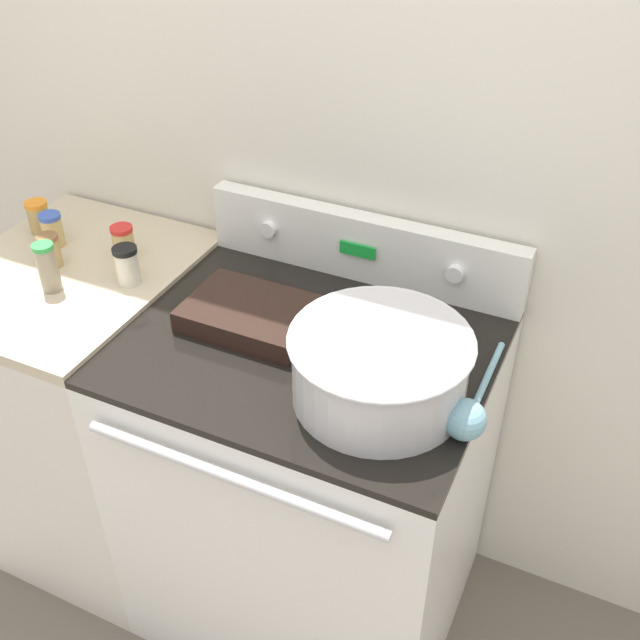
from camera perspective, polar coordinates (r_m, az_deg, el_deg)
kitchen_wall at (r=1.74m, az=4.33°, el=13.66°), size 8.00×0.05×2.50m
stove_range at (r=1.94m, az=-0.76°, el=-12.53°), size 0.79×0.68×0.91m
control_panel at (r=1.80m, az=3.25°, el=5.58°), size 0.79×0.07×0.17m
side_counter at (r=2.22m, az=-16.54°, el=-6.41°), size 0.54×0.65×0.93m
mixing_bowl at (r=1.44m, az=4.57°, el=-3.39°), size 0.36×0.36×0.15m
casserole_dish at (r=1.67m, az=-5.26°, el=0.52°), size 0.29×0.21×0.05m
ladle at (r=1.42m, az=11.13°, el=-7.18°), size 0.08×0.33×0.08m
spice_jar_black_cap at (r=1.83m, az=-14.48°, el=4.07°), size 0.06×0.06×0.10m
spice_jar_red_cap at (r=1.93m, az=-14.74°, el=5.73°), size 0.06×0.06×0.09m
spice_jar_green_cap at (r=1.85m, az=-20.05°, el=3.80°), size 0.05×0.05×0.12m
spice_jar_brown_cap at (r=1.95m, az=-19.88°, el=5.01°), size 0.05×0.05×0.09m
spice_jar_blue_cap at (r=2.04m, az=-19.72°, el=6.52°), size 0.06×0.06×0.09m
spice_jar_orange_cap at (r=2.12m, az=-20.65°, el=7.37°), size 0.06×0.06×0.09m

